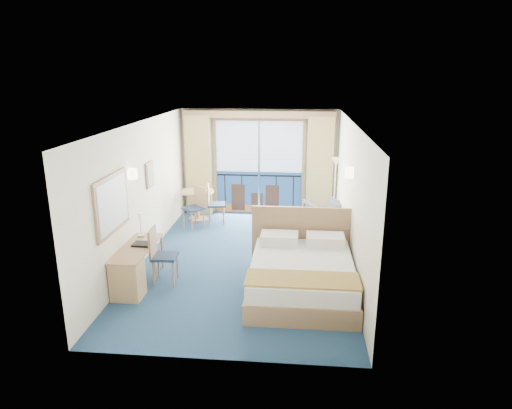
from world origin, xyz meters
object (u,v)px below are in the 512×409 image
Objects in this scene: nightstand at (336,249)px; round_table at (197,198)px; desk at (130,273)px; bed at (302,274)px; floor_lamp at (335,175)px; table_chair_b at (196,204)px; armchair at (325,216)px; table_chair_a at (213,201)px; desk_chair at (160,252)px.

nightstand is 4.02m from round_table.
desk reaches higher than nightstand.
bed is at bearing -115.88° from nightstand.
floor_lamp is 1.70× the size of table_chair_b.
bed is 3.17m from armchair.
round_table is (-2.60, 3.70, 0.24)m from bed.
round_table is at bearing -36.32° from armchair.
floor_lamp reaches higher than table_chair_a.
bed is 2.87m from desk.
armchair is 0.97× the size of round_table.
desk_chair is at bearing -47.62° from table_chair_b.
table_chair_a is 0.99× the size of table_chair_b.
armchair is 0.48× the size of floor_lamp.
desk is 0.67m from desk_chair.
desk is at bearing -93.57° from round_table.
nightstand is 0.51× the size of desk_chair.
desk_chair reaches higher than armchair.
round_table is at bearing 144.71° from nightstand.
table_chair_a is at bearing -27.32° from round_table.
floor_lamp is at bearing 77.62° from bed.
floor_lamp reaches higher than round_table.
table_chair_a is (0.33, 3.30, -0.01)m from desk_chair.
table_chair_a is at bearing -8.42° from desk_chair.
desk is at bearing -153.70° from nightstand.
bed reaches higher than desk_chair.
desk_chair is 3.53m from round_table.
table_chair_b reaches higher than desk.
desk_chair is at bearing 18.40° from armchair.
desk_chair is (-2.49, 0.18, 0.23)m from bed.
desk_chair is (-3.16, -1.21, 0.31)m from nightstand.
bed is at bearing -54.96° from round_table.
table_chair_a is 0.47m from table_chair_b.
round_table is at bearing 142.04° from table_chair_b.
armchair is 4.23m from desk_chair.
desk_chair is (-3.03, -2.95, 0.19)m from armchair.
round_table is at bearing -0.90° from desk_chair.
nightstand is 0.35× the size of desk.
nightstand is at bearing 68.67° from armchair.
desk_chair reaches higher than table_chair_b.
desk_chair is at bearing 55.74° from desk.
table_chair_b is (0.09, -0.54, -0.02)m from round_table.
round_table is 0.85× the size of table_chair_b.
armchair is at bearing 41.32° from table_chair_b.
table_chair_b reaches higher than nightstand.
desk_chair reaches higher than desk.
desk_chair is 2.99m from table_chair_b.
desk is (-3.39, -3.48, 0.01)m from armchair.
bed reaches higher than armchair.
bed is at bearing 54.41° from armchair.
table_chair_b reaches higher than table_chair_a.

